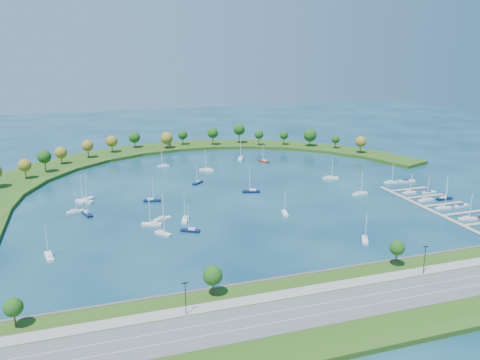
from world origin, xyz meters
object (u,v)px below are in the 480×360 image
object	(u,v)px
moored_boat_2	(185,219)
moored_boat_10	(251,191)
moored_boat_7	(190,230)
moored_boat_8	(84,201)
moored_boat_11	(285,213)
docked_boat_7	(444,198)
docked_boat_5	(461,206)
docked_boat_9	(429,192)
docked_boat_11	(406,181)
moored_boat_6	(241,158)
moored_boat_14	(162,218)
dock_system	(445,209)
moored_boat_15	(49,256)
moored_boat_19	(163,165)
moored_boat_13	(264,161)
docked_boat_10	(391,182)
moored_boat_12	(152,223)
moored_boat_4	(207,170)
moored_boat_5	(198,182)
docked_boat_2	(468,218)
moored_boat_16	(360,193)
moored_boat_20	(163,233)
moored_boat_0	(87,213)
moored_boat_3	(330,177)
moored_boat_17	(365,239)
docked_boat_8	(409,192)
harbor_tower	(170,144)
moored_boat_9	(75,211)
moored_boat_18	(86,199)
moored_boat_1	(152,200)
docked_boat_4	(443,207)
docked_boat_6	(426,199)

from	to	relation	value
moored_boat_2	moored_boat_10	xyz separation A→B (m)	(41.74, 30.58, 0.04)
moored_boat_7	moored_boat_8	size ratio (longest dim) A/B	0.87
moored_boat_11	moored_boat_2	bearing A→B (deg)	97.10
moored_boat_11	docked_boat_7	size ratio (longest dim) A/B	0.91
docked_boat_5	docked_boat_9	size ratio (longest dim) A/B	1.07
docked_boat_9	docked_boat_11	world-z (taller)	docked_boat_11
moored_boat_6	moored_boat_14	bearing A→B (deg)	-8.97
dock_system	docked_boat_7	bearing A→B (deg)	50.84
moored_boat_15	docked_boat_11	bearing A→B (deg)	-87.85
moored_boat_19	moored_boat_10	bearing A→B (deg)	120.36
moored_boat_13	docked_boat_10	world-z (taller)	moored_boat_13
moored_boat_12	moored_boat_4	bearing A→B (deg)	-98.95
moored_boat_5	docked_boat_2	size ratio (longest dim) A/B	0.96
moored_boat_16	docked_boat_11	xyz separation A→B (m)	(37.95, 12.78, -0.20)
moored_boat_12	moored_boat_20	xyz separation A→B (m)	(2.90, -11.80, -0.04)
moored_boat_0	moored_boat_7	distance (m)	53.26
moored_boat_10	docked_boat_5	xyz separation A→B (m)	(88.50, -53.12, -0.36)
moored_boat_2	docked_boat_10	distance (m)	124.26
moored_boat_8	docked_boat_7	size ratio (longest dim) A/B	1.10
moored_boat_3	moored_boat_5	xyz separation A→B (m)	(-75.46, 14.51, -0.05)
dock_system	moored_boat_4	distance (m)	137.73
moored_boat_17	docked_boat_9	distance (m)	80.55
moored_boat_10	moored_boat_13	size ratio (longest dim) A/B	1.19
moored_boat_5	docked_boat_8	distance (m)	113.92
harbor_tower	docked_boat_11	xyz separation A→B (m)	(112.60, -128.84, -3.52)
moored_boat_6	moored_boat_20	size ratio (longest dim) A/B	1.29
moored_boat_8	moored_boat_15	world-z (taller)	moored_boat_8
moored_boat_5	docked_boat_11	world-z (taller)	moored_boat_5
moored_boat_7	moored_boat_15	xyz separation A→B (m)	(-54.61, -9.06, 0.02)
moored_boat_8	moored_boat_9	size ratio (longest dim) A/B	1.22
moored_boat_7	moored_boat_15	bearing A→B (deg)	39.65
moored_boat_18	moored_boat_19	size ratio (longest dim) A/B	1.30
moored_boat_10	docked_boat_5	world-z (taller)	moored_boat_10
moored_boat_0	moored_boat_2	xyz separation A→B (m)	(41.20, -21.02, -0.01)
moored_boat_11	docked_boat_9	world-z (taller)	moored_boat_11
harbor_tower	docked_boat_5	size ratio (longest dim) A/B	0.54
moored_boat_1	moored_boat_15	world-z (taller)	moored_boat_15
moored_boat_2	docked_boat_4	world-z (taller)	moored_boat_2
moored_boat_17	moored_boat_2	bearing A→B (deg)	-94.95
moored_boat_14	docked_boat_2	bearing A→B (deg)	-41.64
harbor_tower	moored_boat_19	distance (m)	52.58
moored_boat_14	moored_boat_15	bearing A→B (deg)	-173.55
docked_boat_6	docked_boat_7	distance (m)	10.52
docked_boat_4	docked_boat_10	size ratio (longest dim) A/B	1.01
moored_boat_9	moored_boat_17	world-z (taller)	moored_boat_17
moored_boat_4	docked_boat_9	world-z (taller)	moored_boat_4
docked_boat_8	docked_boat_11	size ratio (longest dim) A/B	1.11
docked_boat_11	moored_boat_11	bearing A→B (deg)	-157.53
moored_boat_7	moored_boat_4	bearing A→B (deg)	-77.87
moored_boat_20	docked_boat_2	size ratio (longest dim) A/B	0.94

